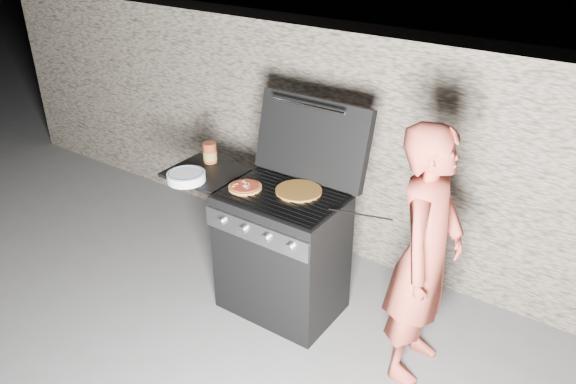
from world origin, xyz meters
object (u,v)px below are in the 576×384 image
Objects in this scene: gas_grill at (253,242)px; person at (425,257)px; sauce_jar at (210,153)px; pizza_topped at (245,187)px.

person reaches higher than gas_grill.
person is (1.25, 0.01, 0.36)m from gas_grill.
person is (1.74, -0.13, -0.17)m from sauce_jar.
sauce_jar is at bearing 157.79° from pizza_topped.
person reaches higher than pizza_topped.
gas_grill is 0.82× the size of person.
pizza_topped is at bearing 90.79° from person.
sauce_jar reaches higher than gas_grill.
person is at bearing 3.13° from pizza_topped.
pizza_topped is 0.14× the size of person.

